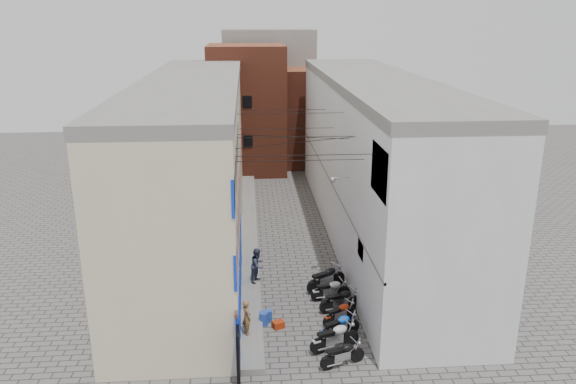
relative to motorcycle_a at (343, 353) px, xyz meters
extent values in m
plane|color=#5D5A57|center=(-1.22, -0.36, -0.52)|extent=(90.00, 90.00, 0.00)
cube|color=slate|center=(-3.27, 12.64, -0.39)|extent=(0.90, 26.00, 0.25)
cube|color=beige|center=(-6.22, 12.64, 3.73)|extent=(5.00, 26.00, 8.50)
cube|color=#B86967|center=(-3.76, 12.64, 3.48)|extent=(0.10, 26.00, 0.80)
cube|color=#0D31CA|center=(-3.75, 4.54, 0.78)|extent=(0.12, 10.20, 2.40)
cube|color=#0D31CA|center=(-3.77, 4.54, 4.78)|extent=(0.10, 10.20, 4.00)
cube|color=slate|center=(-6.22, 12.64, 8.23)|extent=(5.10, 26.00, 0.50)
cube|color=black|center=(-3.74, -0.76, 0.58)|extent=(0.10, 1.20, 2.20)
cube|color=silver|center=(3.78, 12.64, 3.73)|extent=(5.00, 26.00, 8.50)
cube|color=#0D31CA|center=(1.33, 1.14, 6.48)|extent=(0.10, 2.40, 1.80)
cube|color=white|center=(1.34, 3.64, 2.48)|extent=(0.08, 1.00, 0.70)
cylinder|color=#B2B2B7|center=(0.93, 6.64, 4.68)|extent=(0.80, 0.06, 0.06)
sphere|color=#B2B2B7|center=(0.53, 6.64, 4.58)|extent=(0.28, 0.28, 0.28)
cube|color=slate|center=(3.78, 12.64, 8.23)|extent=(5.10, 26.00, 0.50)
cube|color=slate|center=(1.32, 12.64, 2.88)|extent=(0.10, 26.00, 0.12)
cube|color=brown|center=(-3.22, 27.64, 4.48)|extent=(6.00, 6.00, 10.00)
cube|color=brown|center=(1.78, 29.64, 3.48)|extent=(5.00, 6.00, 8.00)
cube|color=slate|center=(-1.22, 33.64, 4.98)|extent=(8.00, 5.00, 11.00)
cube|color=black|center=(-1.22, 24.84, 0.68)|extent=(2.00, 0.30, 2.40)
cylinder|color=black|center=(-1.22, 1.64, 6.98)|extent=(5.20, 0.02, 0.02)
cylinder|color=black|center=(-1.22, 3.64, 6.28)|extent=(5.20, 0.02, 0.02)
cylinder|color=black|center=(-1.22, 6.14, 6.68)|extent=(5.20, 0.02, 0.02)
cylinder|color=black|center=(-1.22, 8.64, 7.28)|extent=(5.20, 0.02, 0.02)
cylinder|color=black|center=(-1.22, 11.64, 5.98)|extent=(5.20, 0.02, 0.02)
cylinder|color=black|center=(-1.22, 14.64, 6.48)|extent=(5.20, 0.02, 0.02)
cylinder|color=black|center=(-1.22, 4.64, 6.78)|extent=(5.65, 2.07, 0.02)
cylinder|color=black|center=(-1.22, 7.64, 6.38)|extent=(5.80, 1.58, 0.02)
imported|color=olive|center=(-3.45, 2.02, 0.45)|extent=(0.52, 0.62, 1.44)
imported|color=#343A4E|center=(-2.92, 6.55, 0.55)|extent=(0.94, 1.00, 1.64)
cylinder|color=#2243AE|center=(-2.77, 3.03, -0.23)|extent=(0.38, 0.38, 0.57)
cylinder|color=#214AA9|center=(-2.55, 3.33, -0.27)|extent=(0.40, 0.40, 0.49)
cube|color=#9C2A0B|center=(-2.18, 2.77, -0.38)|extent=(0.55, 0.49, 0.28)
camera|label=1|loc=(-3.27, -17.37, 11.67)|focal=35.00mm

